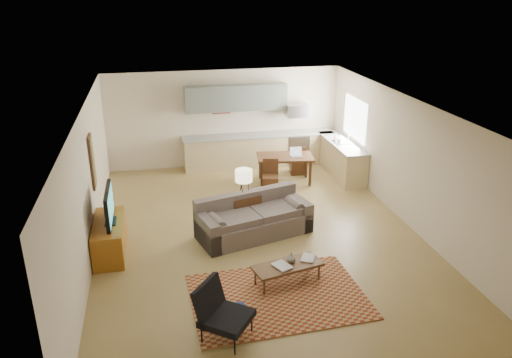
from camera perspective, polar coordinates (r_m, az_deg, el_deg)
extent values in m
plane|color=olive|center=(10.38, 0.35, -6.51)|extent=(9.00, 9.00, 0.00)
plane|color=white|center=(9.42, 0.38, 8.14)|extent=(9.00, 9.00, 0.00)
plane|color=beige|center=(14.04, -3.58, 6.93)|extent=(6.50, 0.00, 6.50)
plane|color=beige|center=(6.01, 9.86, -14.83)|extent=(6.50, 0.00, 6.50)
plane|color=beige|center=(9.71, -18.73, -1.00)|extent=(0.00, 9.00, 9.00)
plane|color=beige|center=(10.94, 17.24, 1.70)|extent=(0.00, 9.00, 9.00)
cube|color=#A5A8AD|center=(14.41, 4.60, 3.56)|extent=(0.62, 0.62, 0.90)
cube|color=#A5A8AD|center=(14.13, 4.71, 7.83)|extent=(0.62, 0.40, 0.35)
cube|color=slate|center=(13.79, -2.28, 9.24)|extent=(2.80, 0.34, 0.70)
cube|color=white|center=(13.45, 11.23, 6.78)|extent=(0.02, 1.40, 1.05)
cube|color=maroon|center=(8.54, 2.51, -13.24)|extent=(2.93, 2.09, 0.02)
imported|color=maroon|center=(8.58, 2.35, -10.16)|extent=(0.49, 0.51, 0.03)
imported|color=navy|center=(8.93, 5.26, -8.87)|extent=(0.47, 0.49, 0.02)
imported|color=black|center=(8.75, 4.05, -8.95)|extent=(0.22, 0.22, 0.17)
imported|color=#FBEFC0|center=(13.66, 9.13, 4.82)|extent=(0.10, 0.10, 0.19)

